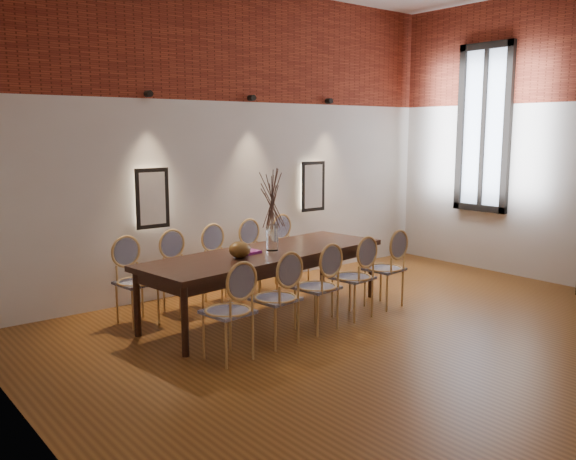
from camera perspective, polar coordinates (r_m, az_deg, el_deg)
floor at (r=6.12m, az=14.39°, el=-11.38°), size 7.00×7.00×0.02m
wall_back at (r=8.34m, az=-5.04°, el=8.44°), size 7.00×0.10×4.00m
wall_left at (r=3.56m, az=-21.28°, el=6.76°), size 0.10×7.00×4.00m
brick_band_back at (r=8.36m, az=-4.89°, el=17.04°), size 7.00×0.02×1.50m
niche_left at (r=7.65m, az=-12.69°, el=2.93°), size 0.36×0.06×0.66m
niche_right at (r=9.09m, az=2.24°, el=4.12°), size 0.36×0.06×0.66m
spot_fixture_left at (r=7.59m, az=-12.93°, el=12.32°), size 0.08×0.10×0.08m
spot_fixture_mid at (r=8.36m, az=-3.42°, el=12.23°), size 0.08×0.10×0.08m
spot_fixture_right at (r=9.24m, az=3.85°, el=11.95°), size 0.08×0.10×0.08m
window_glass at (r=9.72m, az=17.88°, el=9.04°), size 0.02×0.78×2.38m
window_frame at (r=9.70m, az=17.82°, el=9.04°), size 0.08×0.90×2.50m
window_mullion at (r=9.70m, az=17.82°, el=9.04°), size 0.06×0.06×2.40m
dining_table at (r=7.07m, az=-2.03°, el=-5.00°), size 3.17×1.36×0.75m
chair_near_a at (r=5.70m, az=-5.65°, el=-7.58°), size 0.49×0.49×0.94m
chair_near_b at (r=6.09m, az=-1.19°, el=-6.41°), size 0.49×0.49×0.94m
chair_near_c at (r=6.52m, az=2.68°, el=-5.36°), size 0.49×0.49×0.94m
chair_near_d at (r=6.98m, az=6.05°, el=-4.42°), size 0.49×0.49×0.94m
chair_near_e at (r=7.46m, az=8.99°, el=-3.59°), size 0.49×0.49×0.94m
chair_far_a at (r=6.91m, az=-13.96°, el=-4.78°), size 0.49×0.49×0.94m
chair_far_b at (r=7.24m, az=-9.82°, el=-4.00°), size 0.49×0.49×0.94m
chair_far_c at (r=7.61m, az=-6.07°, el=-3.27°), size 0.49×0.49×0.94m
chair_far_d at (r=8.00m, az=-2.68°, el=-2.60°), size 0.49×0.49×0.94m
chair_far_e at (r=8.43m, az=0.38°, el=-1.99°), size 0.49×0.49×0.94m
vase at (r=7.02m, az=-1.48°, el=-0.70°), size 0.14×0.14×0.30m
dried_branches at (r=6.96m, az=-1.50°, el=2.95°), size 0.50×0.50×0.70m
bowl at (r=6.64m, az=-4.54°, el=-1.85°), size 0.24×0.24×0.18m
book at (r=6.87m, az=-3.75°, el=-2.09°), size 0.28×0.21×0.03m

